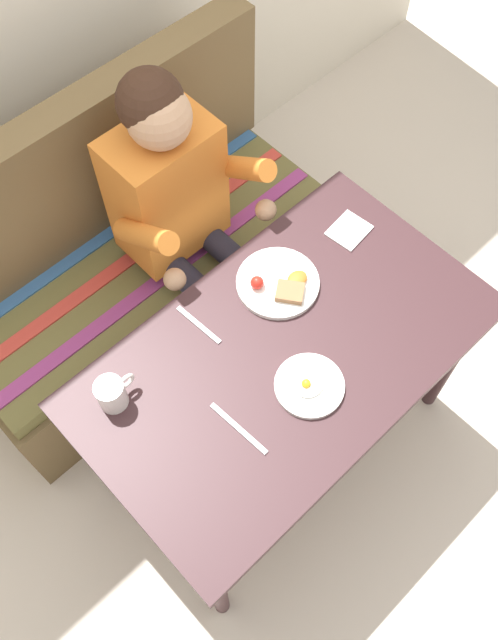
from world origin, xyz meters
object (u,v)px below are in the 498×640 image
Objects in this scene: table at (284,364)px; napkin at (349,230)px; person at (181,206)px; plate_breakfast at (279,283)px; plate_eggs at (309,385)px; knife at (239,428)px; fork at (199,325)px; couch at (136,266)px; coffee_mug at (112,393)px.

table is 9.74× the size of napkin.
plate_breakfast is (0.02, -0.42, 0.00)m from person.
plate_breakfast reaches higher than plate_eggs.
knife is at bearing -163.37° from table.
fork is at bearing 117.36° from table.
table is 0.15m from plate_eggs.
table is 6.20× the size of plate_eggs.
couch is 12.20× the size of coffee_mug.
plate_eggs is at bearing -120.30° from plate_breakfast.
fork is at bearing -102.81° from couch.
person is at bearing 52.06° from fork.
person is 9.84× the size of napkin.
plate_breakfast is 0.46m from knife.
coffee_mug is 0.59× the size of knife.
plate_eggs is at bearing -39.08° from coffee_mug.
plate_eggs is (-0.17, -0.29, -0.00)m from plate_breakfast.
person is 10.27× the size of coffee_mug.
knife is at bearing -56.93° from coffee_mug.
table is at bearing 76.63° from plate_eggs.
napkin is at bearing -53.75° from couch.
knife is at bearing -147.95° from plate_breakfast.
coffee_mug is (-0.58, 0.04, 0.04)m from plate_breakfast.
couch is 0.46m from person.
coffee_mug is 0.96× the size of napkin.
plate_eggs reaches higher than table.
coffee_mug is 0.35m from knife.
coffee_mug reaches higher than table.
plate_breakfast is 2.10× the size of coffee_mug.
napkin reaches higher than knife.
coffee_mug is (-0.41, 0.33, 0.04)m from plate_eggs.
person reaches higher than couch.
person is at bearing 57.04° from knife.
person is 0.72m from plate_eggs.
table is at bearing -129.60° from plate_breakfast.
knife is at bearing -161.09° from napkin.
coffee_mug is (-0.44, -0.55, 0.45)m from couch.
couch is at bearing 51.34° from coffee_mug.
plate_breakfast is at bearing 28.31° from knife.
napkin is (0.44, -0.60, 0.40)m from couch.
coffee_mug is 0.69× the size of fork.
plate_breakfast is 0.30m from napkin.
couch reaches higher than coffee_mug.
table is 7.06× the size of fork.
plate_breakfast is 1.28× the size of plate_eggs.
plate_breakfast is at bearing -87.20° from person.
couch is at bearing 126.25° from napkin.
person is 0.76m from knife.
plate_breakfast is 2.01× the size of napkin.
plate_eggs is at bearing -101.87° from person.
table is 0.24m from plate_breakfast.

